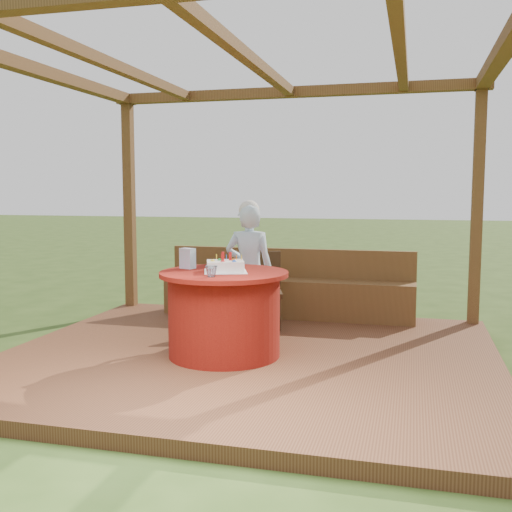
% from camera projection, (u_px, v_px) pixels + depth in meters
% --- Properties ---
extents(ground, '(60.00, 60.00, 0.00)m').
position_uv_depth(ground, '(249.00, 365.00, 5.57)').
color(ground, '#2C4517').
rests_on(ground, ground).
extents(deck, '(4.50, 4.00, 0.12)m').
position_uv_depth(deck, '(249.00, 359.00, 5.57)').
color(deck, brown).
rests_on(deck, ground).
extents(pergola, '(4.50, 4.00, 2.72)m').
position_uv_depth(pergola, '(249.00, 102.00, 5.31)').
color(pergola, brown).
rests_on(pergola, deck).
extents(bench, '(3.00, 0.42, 0.80)m').
position_uv_depth(bench, '(287.00, 294.00, 7.18)').
color(bench, brown).
rests_on(bench, deck).
extents(table, '(1.16, 1.16, 0.77)m').
position_uv_depth(table, '(224.00, 313.00, 5.43)').
color(table, maroon).
rests_on(table, deck).
extents(chair, '(0.47, 0.47, 0.83)m').
position_uv_depth(chair, '(264.00, 287.00, 6.60)').
color(chair, '#362211').
rests_on(chair, deck).
extents(elderly_woman, '(0.52, 0.37, 1.40)m').
position_uv_depth(elderly_woman, '(249.00, 268.00, 6.18)').
color(elderly_woman, '#A2CFF1').
rests_on(elderly_woman, deck).
extents(birthday_cake, '(0.48, 0.48, 0.17)m').
position_uv_depth(birthday_cake, '(225.00, 266.00, 5.37)').
color(birthday_cake, white).
rests_on(birthday_cake, table).
extents(gift_bag, '(0.15, 0.12, 0.19)m').
position_uv_depth(gift_bag, '(188.00, 258.00, 5.59)').
color(gift_bag, '#DE8FCC').
rests_on(gift_bag, table).
extents(drinking_glass, '(0.11, 0.11, 0.10)m').
position_uv_depth(drinking_glass, '(211.00, 271.00, 5.04)').
color(drinking_glass, white).
rests_on(drinking_glass, table).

